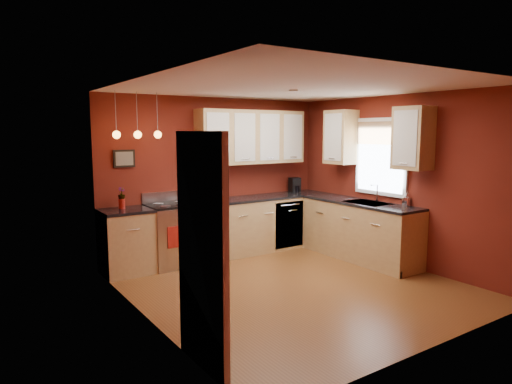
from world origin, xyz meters
TOP-DOWN VIEW (x-y plane):
  - floor at (0.00, 0.00)m, footprint 4.20×4.20m
  - ceiling at (0.00, 0.00)m, footprint 4.00×4.20m
  - wall_back at (0.00, 2.10)m, footprint 4.00×0.02m
  - wall_front at (0.00, -2.10)m, footprint 4.00×0.02m
  - wall_left at (-2.00, 0.00)m, footprint 0.02×4.20m
  - wall_right at (2.00, 0.00)m, footprint 0.02×4.20m
  - base_cabinets_back_left at (-1.65, 1.80)m, footprint 0.70×0.60m
  - base_cabinets_back_right at (0.73, 1.80)m, footprint 2.54×0.60m
  - base_cabinets_right at (1.70, 0.45)m, footprint 0.60×2.10m
  - counter_back_left at (-1.65, 1.80)m, footprint 0.70×0.62m
  - counter_back_right at (0.73, 1.80)m, footprint 2.54×0.62m
  - counter_right at (1.70, 0.45)m, footprint 0.62×2.10m
  - gas_range at (-0.92, 1.80)m, footprint 0.76×0.64m
  - dishwasher_front at (1.10, 1.51)m, footprint 0.60×0.02m
  - sink at (1.70, 0.30)m, footprint 0.50×0.70m
  - window at (1.97, 0.30)m, footprint 0.06×1.02m
  - door_left_wall at (-1.97, -1.20)m, footprint 0.12×0.82m
  - upper_cabinets_back at (0.60, 1.93)m, footprint 2.00×0.35m
  - upper_cabinets_right at (1.82, 0.32)m, footprint 0.35×1.95m
  - wall_picture at (-1.55, 2.08)m, footprint 0.32×0.03m
  - pendant_lights at (-1.45, 1.75)m, footprint 0.71×0.11m
  - red_canister at (-0.45, 1.92)m, footprint 0.14×0.14m
  - red_vase at (-1.67, 1.88)m, footprint 0.09×0.09m
  - flowers at (-1.67, 1.88)m, footprint 0.13×0.13m
  - coffee_maker at (1.55, 1.92)m, footprint 0.20×0.19m
  - soap_pump at (1.94, -0.25)m, footprint 0.09×0.09m
  - dish_towel at (-1.04, 1.47)m, footprint 0.23×0.02m

SIDE VIEW (x-z plane):
  - floor at x=0.00m, z-range 0.00..0.00m
  - base_cabinets_back_left at x=-1.65m, z-range 0.00..0.90m
  - base_cabinets_back_right at x=0.73m, z-range 0.00..0.90m
  - base_cabinets_right at x=1.70m, z-range 0.00..0.90m
  - dishwasher_front at x=1.10m, z-range 0.05..0.85m
  - gas_range at x=-0.92m, z-range -0.07..1.04m
  - dish_towel at x=-1.04m, z-range 0.36..0.68m
  - sink at x=1.70m, z-range 0.75..1.08m
  - counter_back_left at x=-1.65m, z-range 0.90..0.94m
  - counter_back_right at x=0.73m, z-range 0.90..0.94m
  - counter_right at x=1.70m, z-range 0.90..0.94m
  - red_vase at x=-1.67m, z-range 0.94..1.09m
  - door_left_wall at x=-1.97m, z-range 0.00..2.05m
  - soap_pump at x=1.94m, z-range 0.94..1.14m
  - red_canister at x=-0.45m, z-range 0.94..1.16m
  - coffee_maker at x=1.55m, z-range 0.93..1.19m
  - flowers at x=-1.67m, z-range 1.07..1.25m
  - wall_back at x=0.00m, z-range 0.00..2.60m
  - wall_front at x=0.00m, z-range 0.00..2.60m
  - wall_left at x=-2.00m, z-range 0.00..2.60m
  - wall_right at x=2.00m, z-range 0.00..2.60m
  - wall_picture at x=-1.55m, z-range 1.52..1.78m
  - window at x=1.97m, z-range 1.08..2.30m
  - upper_cabinets_back at x=0.60m, z-range 1.50..2.40m
  - upper_cabinets_right at x=1.82m, z-range 1.50..2.40m
  - pendant_lights at x=-1.45m, z-range 1.68..2.34m
  - ceiling at x=0.00m, z-range 2.59..2.61m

